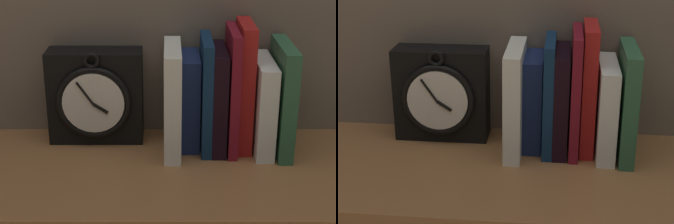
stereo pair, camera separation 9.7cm
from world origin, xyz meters
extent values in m
cube|color=black|center=(-0.14, 0.13, 0.95)|extent=(0.18, 0.07, 0.18)
torus|color=black|center=(-0.14, 0.09, 0.95)|extent=(0.14, 0.01, 0.14)
cylinder|color=white|center=(-0.14, 0.09, 0.95)|extent=(0.12, 0.01, 0.12)
cube|color=black|center=(-0.13, 0.08, 0.94)|extent=(0.03, 0.00, 0.02)
cube|color=black|center=(-0.16, 0.08, 0.97)|extent=(0.03, 0.00, 0.05)
torus|color=black|center=(-0.14, 0.09, 1.03)|extent=(0.03, 0.01, 0.03)
cube|color=white|center=(0.01, 0.09, 0.96)|extent=(0.03, 0.16, 0.20)
cube|color=navy|center=(0.04, 0.11, 0.95)|extent=(0.04, 0.11, 0.18)
cube|color=#0F2B4D|center=(0.07, 0.10, 0.97)|extent=(0.02, 0.14, 0.21)
cube|color=black|center=(0.09, 0.10, 0.96)|extent=(0.03, 0.14, 0.19)
cube|color=maroon|center=(0.12, 0.10, 0.97)|extent=(0.02, 0.14, 0.23)
cube|color=#AF1D1B|center=(0.14, 0.10, 0.98)|extent=(0.03, 0.12, 0.24)
cube|color=white|center=(0.18, 0.09, 0.95)|extent=(0.03, 0.15, 0.17)
cube|color=#2F6141|center=(0.21, 0.09, 0.96)|extent=(0.03, 0.16, 0.21)
camera|label=1|loc=(0.00, -0.90, 1.32)|focal=60.00mm
camera|label=2|loc=(0.09, -0.89, 1.32)|focal=60.00mm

